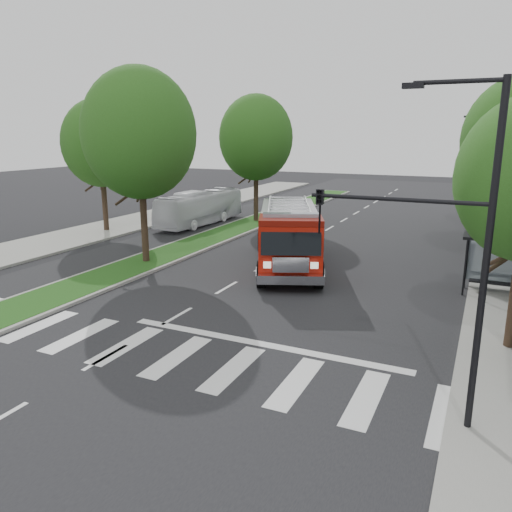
{
  "coord_description": "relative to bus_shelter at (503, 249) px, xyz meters",
  "views": [
    {
      "loc": [
        10.4,
        -15.08,
        6.88
      ],
      "look_at": [
        1.74,
        3.45,
        1.8
      ],
      "focal_mm": 35.0,
      "sensor_mm": 36.0,
      "label": 1
    }
  ],
  "objects": [
    {
      "name": "tree_median_far",
      "position": [
        -17.2,
        11.85,
        4.45
      ],
      "size": [
        5.6,
        5.6,
        9.72
      ],
      "color": "black",
      "rests_on": "ground"
    },
    {
      "name": "ground",
      "position": [
        -11.2,
        -8.15,
        -2.04
      ],
      "size": [
        140.0,
        140.0,
        0.0
      ],
      "primitive_type": "plane",
      "color": "black",
      "rests_on": "ground"
    },
    {
      "name": "streetlight_right_near",
      "position": [
        -1.59,
        -11.65,
        2.63
      ],
      "size": [
        4.08,
        0.22,
        8.0
      ],
      "color": "black",
      "rests_on": "ground"
    },
    {
      "name": "tree_median_near",
      "position": [
        -17.2,
        -2.15,
        4.77
      ],
      "size": [
        5.8,
        5.8,
        10.16
      ],
      "color": "black",
      "rests_on": "ground"
    },
    {
      "name": "median",
      "position": [
        -17.2,
        9.85,
        -1.96
      ],
      "size": [
        3.0,
        50.0,
        0.15
      ],
      "color": "gray",
      "rests_on": "ground"
    },
    {
      "name": "sidewalk_left",
      "position": [
        -25.7,
        1.85,
        -1.96
      ],
      "size": [
        5.0,
        80.0,
        0.15
      ],
      "primitive_type": "cube",
      "color": "gray",
      "rests_on": "ground"
    },
    {
      "name": "tree_left_mid",
      "position": [
        -25.2,
        3.85,
        4.12
      ],
      "size": [
        5.2,
        5.2,
        9.16
      ],
      "color": "black",
      "rests_on": "ground"
    },
    {
      "name": "streetlight_right_far",
      "position": [
        -0.85,
        11.85,
        2.44
      ],
      "size": [
        2.11,
        0.2,
        8.0
      ],
      "color": "black",
      "rests_on": "ground"
    },
    {
      "name": "tree_right_far",
      "position": [
        0.3,
        15.85,
        3.8
      ],
      "size": [
        5.0,
        5.0,
        8.73
      ],
      "color": "black",
      "rests_on": "ground"
    },
    {
      "name": "city_bus",
      "position": [
        -20.71,
        9.32,
        -0.76
      ],
      "size": [
        2.49,
        9.28,
        2.57
      ],
      "primitive_type": "imported",
      "rotation": [
        0.0,
        0.0,
        -0.04
      ],
      "color": "silver",
      "rests_on": "ground"
    },
    {
      "name": "bus_shelter",
      "position": [
        0.0,
        0.0,
        0.0
      ],
      "size": [
        3.2,
        1.6,
        2.61
      ],
      "color": "black",
      "rests_on": "ground"
    },
    {
      "name": "fire_engine",
      "position": [
        -10.05,
        0.58,
        -0.42
      ],
      "size": [
        6.41,
        10.13,
        3.39
      ],
      "rotation": [
        0.0,
        0.0,
        0.39
      ],
      "color": "#670D05",
      "rests_on": "ground"
    }
  ]
}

